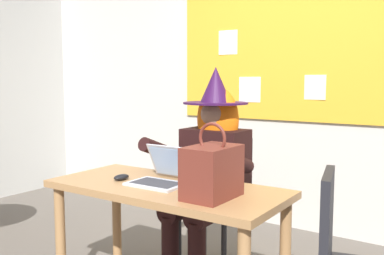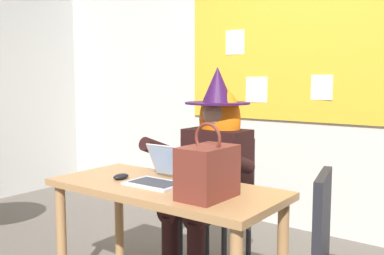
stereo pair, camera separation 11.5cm
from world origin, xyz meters
TOP-DOWN VIEW (x-y plane):
  - wall_back_bulletin at (-0.00, 1.72)m, footprint 6.32×1.93m
  - desk_main at (-0.15, -0.03)m, footprint 1.35×0.62m
  - chair_at_desk at (-0.20, 0.64)m, footprint 0.44×0.44m
  - person_costumed at (-0.19, 0.51)m, footprint 0.60×0.68m
  - laptop at (-0.19, 0.00)m, footprint 0.32×0.32m
  - computer_mouse at (-0.44, -0.07)m, footprint 0.07×0.11m
  - handbag at (0.20, -0.10)m, footprint 0.20×0.30m

SIDE VIEW (x-z plane):
  - chair_at_desk at x=-0.20m, z-range 0.06..0.96m
  - desk_main at x=-0.15m, z-range 0.26..0.97m
  - computer_mouse at x=-0.44m, z-range 0.72..0.75m
  - laptop at x=-0.19m, z-range 0.66..0.87m
  - person_costumed at x=-0.19m, z-range 0.09..1.48m
  - handbag at x=0.20m, z-range 0.66..1.04m
  - wall_back_bulletin at x=0.00m, z-range 0.01..2.65m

